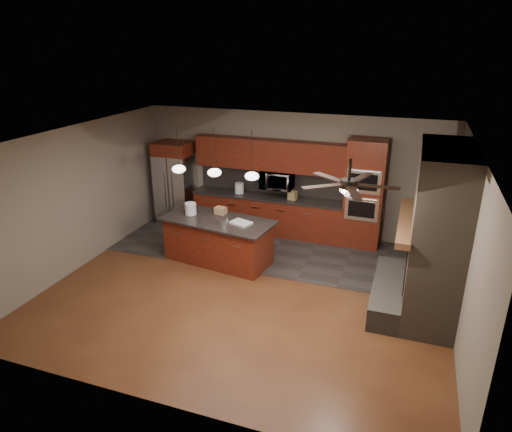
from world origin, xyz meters
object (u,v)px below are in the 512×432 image
at_px(refrigerator, 175,183).
at_px(paint_can, 224,221).
at_px(cardboard_box, 221,211).
at_px(paint_tray, 241,223).
at_px(counter_bucket, 239,188).
at_px(microwave, 277,180).
at_px(white_bucket, 191,209).
at_px(kitchen_island, 218,240).
at_px(oven_tower, 364,194).
at_px(counter_box, 293,195).

bearing_deg(refrigerator, paint_can, -42.15).
bearing_deg(refrigerator, cardboard_box, -37.54).
distance_m(refrigerator, paint_tray, 2.98).
distance_m(refrigerator, counter_bucket, 1.65).
distance_m(microwave, refrigerator, 2.58).
bearing_deg(counter_bucket, cardboard_box, -83.91).
bearing_deg(white_bucket, kitchen_island, -7.71).
height_order(paint_tray, counter_bucket, counter_bucket).
relative_size(microwave, kitchen_island, 0.31).
distance_m(oven_tower, cardboard_box, 3.10).
bearing_deg(counter_box, counter_bucket, -166.81).
bearing_deg(counter_box, refrigerator, -164.03).
bearing_deg(counter_bucket, microwave, 3.14).
xyz_separation_m(microwave, white_bucket, (-1.33, -1.75, -0.26)).
bearing_deg(paint_tray, white_bucket, -167.34).
height_order(oven_tower, paint_tray, oven_tower).
relative_size(oven_tower, cardboard_box, 10.49).
bearing_deg(counter_bucket, oven_tower, -0.15).
height_order(microwave, cardboard_box, microwave).
bearing_deg(white_bucket, counter_box, 43.59).
height_order(microwave, paint_tray, microwave).
height_order(kitchen_island, paint_tray, paint_tray).
bearing_deg(cardboard_box, microwave, 71.37).
xyz_separation_m(microwave, paint_tray, (-0.16, -1.89, -0.36)).
distance_m(paint_tray, cardboard_box, 0.70).
distance_m(microwave, counter_bucket, 0.96).
bearing_deg(cardboard_box, refrigerator, 150.23).
height_order(oven_tower, counter_bucket, oven_tower).
xyz_separation_m(kitchen_island, paint_can, (0.21, -0.18, 0.52)).
xyz_separation_m(refrigerator, cardboard_box, (1.81, -1.39, -0.02)).
relative_size(oven_tower, counter_bucket, 9.81).
height_order(kitchen_island, counter_bucket, counter_bucket).
bearing_deg(refrigerator, paint_tray, -36.16).
xyz_separation_m(oven_tower, microwave, (-1.98, 0.06, 0.11)).
distance_m(cardboard_box, counter_box, 1.83).
height_order(kitchen_island, paint_can, paint_can).
bearing_deg(paint_tray, counter_box, 91.82).
xyz_separation_m(paint_tray, counter_box, (0.57, 1.79, 0.06)).
relative_size(counter_bucket, counter_box, 1.19).
relative_size(kitchen_island, white_bucket, 9.65).
bearing_deg(microwave, counter_bucket, -176.86).
bearing_deg(paint_can, refrigerator, 137.85).
relative_size(kitchen_island, paint_tray, 6.00).
bearing_deg(oven_tower, kitchen_island, -146.29).
bearing_deg(counter_bucket, paint_tray, -67.81).
bearing_deg(counter_bucket, refrigerator, -177.19).
xyz_separation_m(kitchen_island, counter_box, (1.09, 1.74, 0.54)).
height_order(refrigerator, paint_can, refrigerator).
bearing_deg(paint_can, kitchen_island, 138.80).
distance_m(refrigerator, paint_can, 2.81).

